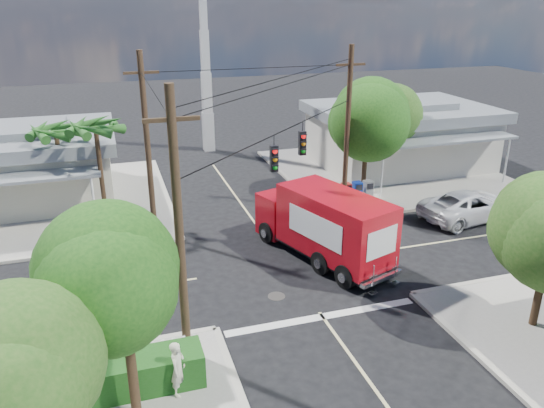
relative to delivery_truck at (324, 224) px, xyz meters
name	(u,v)px	position (x,y,z in m)	size (l,w,h in m)	color
ground	(285,265)	(-1.88, -0.20, -1.67)	(120.00, 120.00, 0.00)	black
sidewalk_ne	(384,171)	(9.00, 10.68, -1.60)	(14.12, 14.12, 0.14)	gray
sidewalk_nw	(44,206)	(-12.76, 10.68, -1.60)	(14.12, 14.12, 0.14)	gray
road_markings	(297,281)	(-1.88, -1.67, -1.66)	(32.00, 32.00, 0.01)	beige
building_ne	(400,134)	(10.62, 11.77, 0.65)	(11.80, 10.20, 4.50)	beige
building_nw	(20,164)	(-13.88, 12.27, 0.55)	(10.80, 10.20, 4.30)	beige
radio_tower	(206,77)	(-1.38, 19.80, 3.98)	(0.80, 0.80, 17.00)	silver
tree_sw_front	(122,286)	(-8.87, -7.74, 2.67)	(3.88, 3.78, 6.03)	#422D1C
tree_sw_back	(3,383)	(-11.37, -10.24, 2.23)	(3.56, 3.42, 5.41)	#422D1C
tree_ne_front	(368,119)	(5.33, 6.56, 3.10)	(4.21, 4.14, 6.66)	#422D1C
tree_ne_back	(389,118)	(7.93, 8.76, 2.52)	(3.77, 3.66, 5.82)	#422D1C
palm_nw_front	(96,129)	(-9.38, 7.30, 3.38)	(3.01, 3.08, 5.59)	#422D1C
palm_nw_back	(56,133)	(-11.38, 8.80, 3.01)	(3.01, 3.08, 5.19)	#422D1C
utility_poles	(240,158)	(-3.46, 1.41, 3.01)	(12.00, 10.68, 9.00)	#473321
picket_fence	(104,363)	(-9.68, -5.80, -0.99)	(5.94, 0.06, 1.00)	silver
hedge_sw	(98,381)	(-9.88, -6.60, -0.98)	(6.20, 1.20, 1.10)	#184A13
vending_boxes	(357,191)	(4.62, 6.00, -0.98)	(1.90, 0.50, 1.10)	#B41C15
delivery_truck	(324,224)	(0.00, 0.00, 0.00)	(4.57, 7.88, 3.28)	black
parked_car	(470,205)	(9.26, 1.89, -0.88)	(2.61, 5.65, 1.57)	silver
pedestrian	(178,369)	(-7.59, -7.17, -0.64)	(0.65, 0.42, 1.77)	beige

